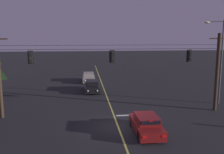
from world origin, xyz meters
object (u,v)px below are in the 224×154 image
Objects in this scene: car_oncoming_lead at (92,86)px; street_lamp_corner at (219,55)px; traffic_light_leftmost at (30,57)px; traffic_light_centre at (190,56)px; car_oncoming_trailing at (89,78)px; traffic_light_left_inner at (112,57)px; car_waiting_near_lane at (146,125)px.

street_lamp_corner is (12.64, -7.15, 4.44)m from car_oncoming_lead.
street_lamp_corner is at bearing -29.49° from car_oncoming_lead.
traffic_light_leftmost is at bearing -173.03° from street_lamp_corner.
car_oncoming_trailing is at bearing 119.03° from traffic_light_centre.
street_lamp_corner is at bearing 28.79° from traffic_light_centre.
traffic_light_left_inner is 0.28× the size of car_oncoming_trailing.
traffic_light_leftmost is 14.08m from traffic_light_centre.
traffic_light_centre is 8.38m from car_waiting_near_lane.
car_oncoming_trailing is at bearing 100.23° from car_waiting_near_lane.
car_oncoming_trailing is at bearing 133.12° from street_lamp_corner.
street_lamp_corner is (9.16, 7.02, 4.44)m from car_waiting_near_lane.
car_oncoming_lead is at bearing 103.80° from car_waiting_near_lane.
car_oncoming_lead is (-8.61, 9.36, -4.56)m from traffic_light_centre.
traffic_light_left_inner reaches higher than car_waiting_near_lane.
traffic_light_left_inner reaches higher than car_oncoming_trailing.
traffic_light_leftmost reaches higher than car_oncoming_lead.
traffic_light_centre is at bearing 43.12° from car_waiting_near_lane.
car_oncoming_lead is at bearing -87.61° from car_oncoming_trailing.
street_lamp_corner is (11.11, 2.21, -0.13)m from traffic_light_left_inner.
traffic_light_leftmost is at bearing 180.00° from traffic_light_left_inner.
car_oncoming_trailing is at bearing 92.39° from car_oncoming_lead.
street_lamp_corner is at bearing -46.88° from car_oncoming_trailing.
traffic_light_leftmost is 1.00× the size of traffic_light_left_inner.
car_oncoming_lead is 15.18m from street_lamp_corner.
traffic_light_leftmost and traffic_light_left_inner have the same top height.
car_oncoming_trailing is at bearing 72.02° from traffic_light_leftmost.
car_waiting_near_lane is (-5.13, -4.80, -4.56)m from traffic_light_centre.
traffic_light_leftmost is 17.44m from car_oncoming_trailing.
street_lamp_corner reaches higher than traffic_light_leftmost.
traffic_light_left_inner is at bearing -168.73° from street_lamp_corner.
car_oncoming_lead is at bearing 99.23° from traffic_light_left_inner.
traffic_light_left_inner is (6.99, 0.00, 0.00)m from traffic_light_leftmost.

